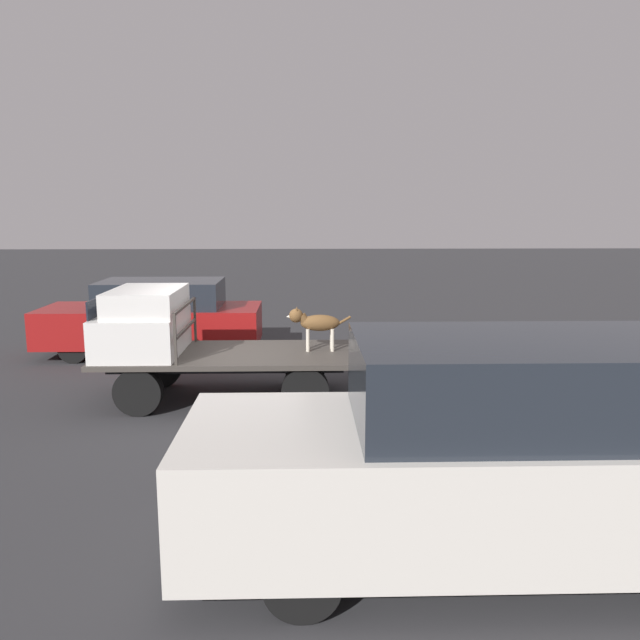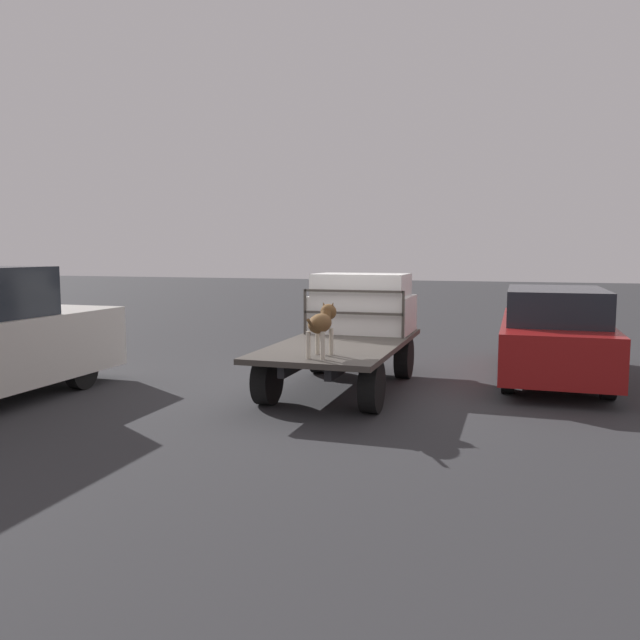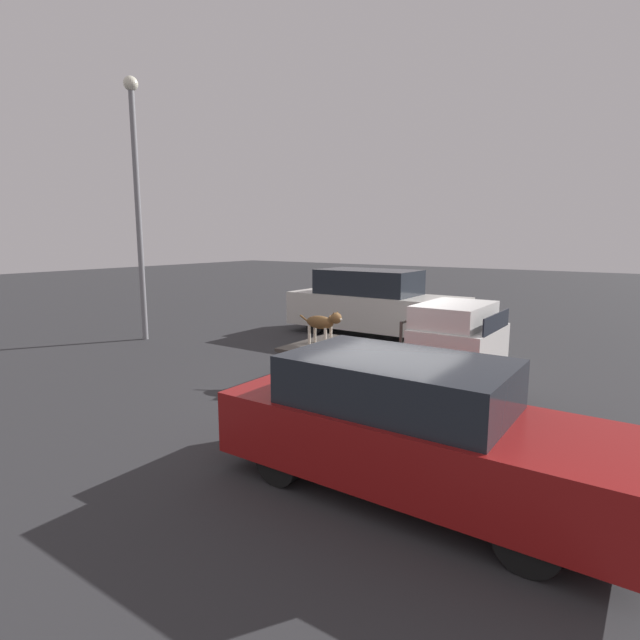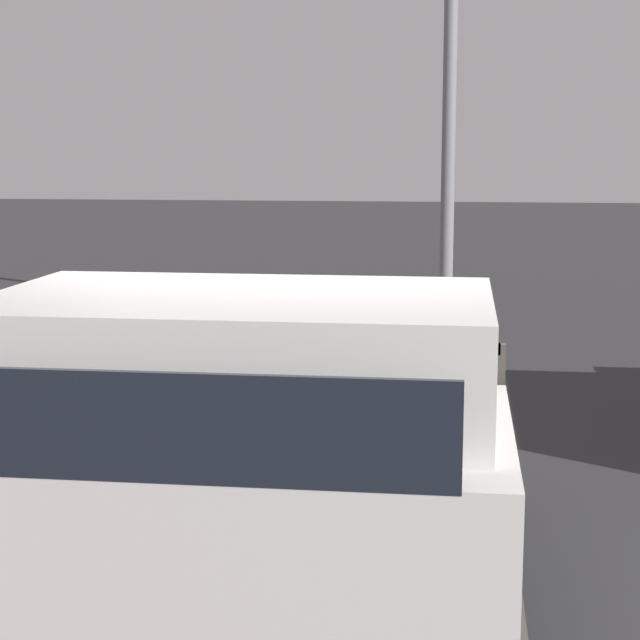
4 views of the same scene
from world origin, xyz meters
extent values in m
plane|color=#2D2D30|center=(0.00, 0.00, 0.00)|extent=(80.00, 80.00, 0.00)
cylinder|color=black|center=(1.26, 0.78, 0.36)|extent=(0.73, 0.24, 0.73)
cylinder|color=black|center=(1.26, -0.78, 0.36)|extent=(0.73, 0.24, 0.73)
cylinder|color=black|center=(-1.26, 0.78, 0.36)|extent=(0.73, 0.24, 0.73)
cylinder|color=black|center=(-1.26, -0.78, 0.36)|extent=(0.73, 0.24, 0.73)
cube|color=black|center=(0.00, 0.33, 0.62)|extent=(3.74, 0.10, 0.18)
cube|color=black|center=(0.00, -0.33, 0.62)|extent=(3.74, 0.10, 0.18)
cube|color=#3D3833|center=(0.00, 0.00, 0.75)|extent=(4.06, 1.87, 0.08)
cube|color=silver|center=(1.35, 0.00, 1.11)|extent=(1.25, 1.75, 0.65)
cube|color=silver|center=(1.26, 0.00, 1.63)|extent=(1.07, 1.61, 0.40)
cube|color=black|center=(1.97, 0.00, 1.57)|extent=(0.02, 1.44, 0.30)
cube|color=#3D3833|center=(0.66, 0.86, 1.18)|extent=(0.04, 0.04, 0.79)
cube|color=#3D3833|center=(0.66, -0.86, 1.18)|extent=(0.04, 0.04, 0.79)
cube|color=#3D3833|center=(0.66, 0.00, 1.55)|extent=(0.04, 1.71, 0.04)
cube|color=#3D3833|center=(0.66, 0.00, 1.18)|extent=(0.04, 1.71, 0.04)
cylinder|color=beige|center=(-1.31, -0.01, 0.97)|extent=(0.06, 0.06, 0.37)
cylinder|color=beige|center=(-1.31, -0.21, 0.97)|extent=(0.06, 0.06, 0.37)
cylinder|color=beige|center=(-1.71, -0.01, 0.97)|extent=(0.06, 0.06, 0.37)
cylinder|color=beige|center=(-1.71, -0.21, 0.97)|extent=(0.06, 0.06, 0.37)
ellipsoid|color=brown|center=(-1.51, -0.11, 1.24)|extent=(0.64, 0.27, 0.27)
sphere|color=beige|center=(-1.33, -0.11, 1.20)|extent=(0.12, 0.12, 0.12)
cylinder|color=brown|center=(-1.23, -0.11, 1.32)|extent=(0.19, 0.15, 0.18)
sphere|color=brown|center=(-1.12, -0.11, 1.36)|extent=(0.23, 0.23, 0.23)
cone|color=beige|center=(-1.02, -0.11, 1.35)|extent=(0.13, 0.13, 0.13)
cone|color=brown|center=(-1.13, -0.04, 1.46)|extent=(0.06, 0.08, 0.10)
cone|color=brown|center=(-1.13, -0.17, 1.46)|extent=(0.06, 0.08, 0.10)
cylinder|color=brown|center=(-1.88, -0.11, 1.27)|extent=(0.27, 0.04, 0.18)
cylinder|color=black|center=(3.42, -2.54, 0.30)|extent=(0.60, 0.20, 0.60)
cylinder|color=black|center=(3.42, -3.98, 0.30)|extent=(0.60, 0.20, 0.60)
cylinder|color=black|center=(0.58, -2.54, 0.30)|extent=(0.60, 0.20, 0.60)
cylinder|color=black|center=(0.58, -3.98, 0.30)|extent=(0.60, 0.20, 0.60)
cube|color=maroon|center=(2.00, -3.26, 0.64)|extent=(4.59, 1.71, 0.78)
cube|color=#1E232B|center=(1.77, -3.26, 1.31)|extent=(2.52, 1.54, 0.56)
cylinder|color=black|center=(-1.22, 5.62, 0.30)|extent=(0.60, 0.20, 0.60)
cylinder|color=black|center=(-1.22, 4.03, 0.30)|extent=(0.60, 0.20, 0.60)
cylinder|color=black|center=(-4.55, 5.62, 0.30)|extent=(0.60, 0.20, 0.60)
cylinder|color=black|center=(-4.55, 4.03, 0.30)|extent=(0.60, 0.20, 0.60)
cube|color=beige|center=(-2.89, 4.83, 0.76)|extent=(5.37, 1.87, 1.01)
cube|color=#1E232B|center=(-3.15, 4.83, 1.63)|extent=(2.95, 1.68, 0.73)
cylinder|color=gray|center=(-8.19, 0.53, 3.47)|extent=(0.16, 0.16, 6.94)
sphere|color=silver|center=(-8.19, 0.53, 7.06)|extent=(0.39, 0.39, 0.39)
camera|label=1|loc=(-1.24, 9.90, 3.06)|focal=35.00mm
camera|label=2|loc=(-9.48, -2.65, 2.19)|focal=35.00mm
camera|label=3|loc=(4.20, -8.33, 2.95)|focal=28.00mm
camera|label=4|loc=(4.60, 0.70, 2.30)|focal=60.00mm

